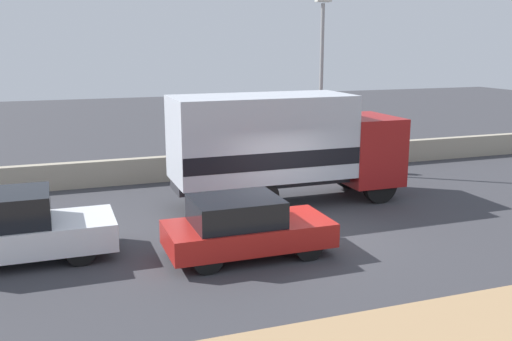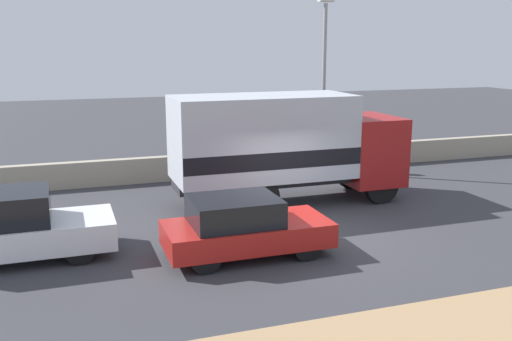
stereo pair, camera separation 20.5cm
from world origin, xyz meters
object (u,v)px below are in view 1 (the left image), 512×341
Objects in this scene: street_lamp at (321,72)px; car_sedan_second at (10,228)px; box_truck at (282,144)px; pedestrian at (370,151)px; car_hatchback at (244,227)px.

street_lamp reaches higher than car_sedan_second.
car_sedan_second is (-10.63, -5.98, -3.01)m from street_lamp.
box_truck is (-3.02, -3.56, -1.95)m from street_lamp.
box_truck is at bearing -149.31° from pedestrian.
street_lamp is 9.77m from car_hatchback.
pedestrian reaches higher than car_hatchback.
car_sedan_second is at bearing -150.63° from street_lamp.
car_hatchback is at bearing -137.45° from pedestrian.
box_truck is 1.85× the size of car_hatchback.
car_sedan_second reaches higher than pedestrian.
box_truck reaches higher than car_sedan_second.
street_lamp is at bearing 49.64° from box_truck.
car_sedan_second is (-7.60, -2.42, -1.06)m from box_truck.
pedestrian is at bearing 23.06° from car_sedan_second.
car_hatchback is 2.40× the size of pedestrian.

